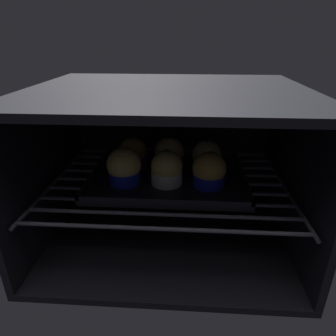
{
  "coord_description": "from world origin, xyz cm",
  "views": [
    {
      "loc": [
        4.2,
        -41.54,
        45.73
      ],
      "look_at": [
        0.0,
        22.27,
        17.05
      ],
      "focal_mm": 31.95,
      "sensor_mm": 36.0,
      "label": 1
    }
  ],
  "objects_px": {
    "muffin_row0_col0": "(124,167)",
    "muffin_row0_col1": "(168,169)",
    "muffin_row1_col1": "(169,154)",
    "muffin_row0_col2": "(209,171)",
    "muffin_row1_col0": "(133,154)",
    "muffin_row1_col2": "(207,157)",
    "baking_tray": "(168,177)"
  },
  "relations": [
    {
      "from": "muffin_row0_col0",
      "to": "muffin_row1_col1",
      "type": "relative_size",
      "value": 1.08
    },
    {
      "from": "muffin_row1_col2",
      "to": "muffin_row1_col1",
      "type": "bearing_deg",
      "value": 176.1
    },
    {
      "from": "baking_tray",
      "to": "muffin_row0_col0",
      "type": "distance_m",
      "value": 0.11
    },
    {
      "from": "muffin_row0_col1",
      "to": "muffin_row0_col2",
      "type": "bearing_deg",
      "value": -2.23
    },
    {
      "from": "baking_tray",
      "to": "muffin_row1_col0",
      "type": "xyz_separation_m",
      "value": [
        -0.09,
        0.05,
        0.04
      ]
    },
    {
      "from": "muffin_row0_col0",
      "to": "muffin_row1_col2",
      "type": "xyz_separation_m",
      "value": [
        0.19,
        0.09,
        -0.01
      ]
    },
    {
      "from": "muffin_row0_col0",
      "to": "muffin_row0_col2",
      "type": "xyz_separation_m",
      "value": [
        0.19,
        0.0,
        -0.0
      ]
    },
    {
      "from": "muffin_row0_col0",
      "to": "muffin_row1_col1",
      "type": "distance_m",
      "value": 0.13
    },
    {
      "from": "muffin_row0_col0",
      "to": "muffin_row0_col1",
      "type": "relative_size",
      "value": 1.06
    },
    {
      "from": "muffin_row1_col0",
      "to": "muffin_row1_col1",
      "type": "bearing_deg",
      "value": 0.44
    },
    {
      "from": "muffin_row1_col1",
      "to": "muffin_row1_col0",
      "type": "bearing_deg",
      "value": -179.56
    },
    {
      "from": "muffin_row0_col2",
      "to": "muffin_row0_col0",
      "type": "bearing_deg",
      "value": -179.82
    },
    {
      "from": "muffin_row1_col0",
      "to": "muffin_row0_col1",
      "type": "bearing_deg",
      "value": -44.02
    },
    {
      "from": "muffin_row1_col1",
      "to": "muffin_row1_col2",
      "type": "bearing_deg",
      "value": -3.9
    },
    {
      "from": "baking_tray",
      "to": "muffin_row1_col1",
      "type": "xyz_separation_m",
      "value": [
        -0.0,
        0.05,
        0.04
      ]
    },
    {
      "from": "muffin_row0_col2",
      "to": "muffin_row1_col0",
      "type": "bearing_deg",
      "value": 152.89
    },
    {
      "from": "muffin_row1_col0",
      "to": "muffin_row1_col1",
      "type": "relative_size",
      "value": 0.99
    },
    {
      "from": "baking_tray",
      "to": "muffin_row0_col2",
      "type": "height_order",
      "value": "muffin_row0_col2"
    },
    {
      "from": "muffin_row0_col0",
      "to": "muffin_row0_col1",
      "type": "bearing_deg",
      "value": 2.41
    },
    {
      "from": "baking_tray",
      "to": "muffin_row1_col2",
      "type": "height_order",
      "value": "muffin_row1_col2"
    },
    {
      "from": "muffin_row0_col2",
      "to": "muffin_row1_col0",
      "type": "height_order",
      "value": "muffin_row0_col2"
    },
    {
      "from": "muffin_row0_col0",
      "to": "muffin_row1_col1",
      "type": "height_order",
      "value": "muffin_row0_col0"
    },
    {
      "from": "baking_tray",
      "to": "muffin_row0_col0",
      "type": "bearing_deg",
      "value": -154.03
    },
    {
      "from": "muffin_row0_col2",
      "to": "muffin_row1_col2",
      "type": "xyz_separation_m",
      "value": [
        -0.0,
        0.09,
        -0.0
      ]
    },
    {
      "from": "baking_tray",
      "to": "muffin_row0_col2",
      "type": "distance_m",
      "value": 0.11
    },
    {
      "from": "muffin_row0_col1",
      "to": "baking_tray",
      "type": "bearing_deg",
      "value": 94.1
    },
    {
      "from": "muffin_row0_col0",
      "to": "muffin_row1_col2",
      "type": "bearing_deg",
      "value": 25.58
    },
    {
      "from": "baking_tray",
      "to": "muffin_row0_col1",
      "type": "bearing_deg",
      "value": -85.9
    },
    {
      "from": "muffin_row1_col1",
      "to": "baking_tray",
      "type": "bearing_deg",
      "value": -89.81
    },
    {
      "from": "muffin_row0_col2",
      "to": "baking_tray",
      "type": "bearing_deg",
      "value": 154.02
    },
    {
      "from": "muffin_row0_col1",
      "to": "muffin_row1_col2",
      "type": "relative_size",
      "value": 1.06
    },
    {
      "from": "muffin_row0_col2",
      "to": "muffin_row1_col0",
      "type": "relative_size",
      "value": 1.02
    }
  ]
}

